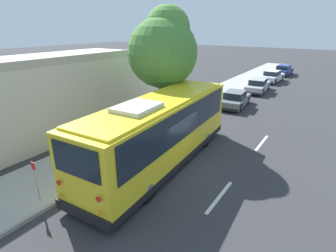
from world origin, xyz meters
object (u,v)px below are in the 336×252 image
(parked_sedan_white, at_px, (272,77))
(parked_sedan_gray, at_px, (235,99))
(shuttle_bus, at_px, (161,128))
(street_tree, at_px, (164,48))
(parked_sedan_blue, at_px, (283,70))
(sign_post_near, at_px, (36,181))
(sign_post_far, at_px, (78,161))
(parked_sedan_silver, at_px, (258,86))

(parked_sedan_white, bearing_deg, parked_sedan_gray, -176.44)
(shuttle_bus, relative_size, street_tree, 1.40)
(parked_sedan_gray, bearing_deg, parked_sedan_blue, -5.35)
(parked_sedan_white, height_order, street_tree, street_tree)
(shuttle_bus, relative_size, sign_post_near, 6.37)
(parked_sedan_gray, distance_m, parked_sedan_white, 12.33)
(parked_sedan_white, distance_m, street_tree, 20.35)
(street_tree, xyz_separation_m, sign_post_near, (-8.69, -0.41, -4.01))
(parked_sedan_gray, height_order, sign_post_near, sign_post_near)
(parked_sedan_white, distance_m, sign_post_near, 28.52)
(shuttle_bus, height_order, parked_sedan_gray, shuttle_bus)
(shuttle_bus, xyz_separation_m, parked_sedan_white, (23.47, 0.39, -1.16))
(shuttle_bus, distance_m, street_tree, 5.42)
(sign_post_near, height_order, sign_post_far, sign_post_near)
(parked_sedan_gray, xyz_separation_m, sign_post_near, (-16.15, 1.50, 0.37))
(shuttle_bus, height_order, sign_post_far, shuttle_bus)
(sign_post_near, distance_m, sign_post_far, 1.83)
(parked_sedan_silver, height_order, parked_sedan_white, parked_sedan_white)
(shuttle_bus, distance_m, sign_post_far, 3.81)
(sign_post_near, xyz_separation_m, sign_post_far, (1.83, 0.00, -0.00))
(parked_sedan_gray, xyz_separation_m, sign_post_far, (-14.31, 1.50, 0.37))
(parked_sedan_blue, height_order, sign_post_near, sign_post_near)
(parked_sedan_white, height_order, sign_post_far, sign_post_far)
(parked_sedan_gray, distance_m, street_tree, 8.86)
(shuttle_bus, bearing_deg, parked_sedan_blue, -2.99)
(parked_sedan_white, bearing_deg, street_tree, 178.15)
(street_tree, bearing_deg, parked_sedan_white, -5.69)
(parked_sedan_silver, distance_m, sign_post_far, 20.69)
(parked_sedan_silver, relative_size, sign_post_far, 2.99)
(parked_sedan_gray, relative_size, parked_sedan_silver, 0.91)
(sign_post_far, bearing_deg, parked_sedan_white, -3.35)
(parked_sedan_white, height_order, sign_post_near, sign_post_near)
(parked_sedan_gray, relative_size, street_tree, 0.60)
(parked_sedan_blue, bearing_deg, sign_post_near, 179.68)
(parked_sedan_silver, relative_size, sign_post_near, 2.97)
(street_tree, distance_m, sign_post_far, 7.96)
(sign_post_near, relative_size, sign_post_far, 1.01)
(parked_sedan_blue, bearing_deg, parked_sedan_silver, -178.12)
(street_tree, bearing_deg, sign_post_far, -176.60)
(parked_sedan_blue, bearing_deg, sign_post_far, 179.51)
(shuttle_bus, xyz_separation_m, street_tree, (3.69, 2.35, 3.20))
(sign_post_far, bearing_deg, street_tree, 3.40)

